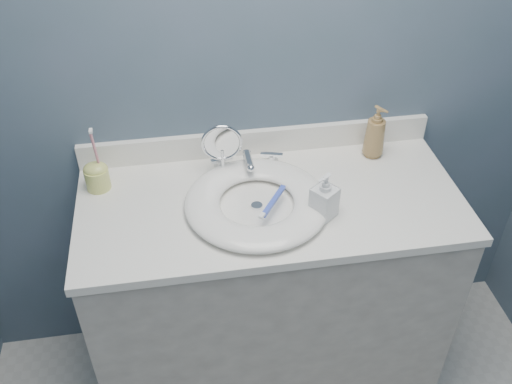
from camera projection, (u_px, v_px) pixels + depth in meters
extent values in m
cube|color=#445866|center=(257.00, 68.00, 1.82)|extent=(2.20, 0.02, 2.40)
cube|color=beige|center=(269.00, 294.00, 2.09)|extent=(1.20, 0.55, 0.85)
cube|color=white|center=(271.00, 203.00, 1.82)|extent=(1.22, 0.57, 0.03)
cube|color=white|center=(257.00, 141.00, 1.98)|extent=(1.22, 0.02, 0.09)
cylinder|color=silver|center=(257.00, 206.00, 1.77)|extent=(0.04, 0.04, 0.01)
cube|color=silver|center=(247.00, 166.00, 1.93)|extent=(0.22, 0.05, 0.01)
cylinder|color=silver|center=(247.00, 159.00, 1.92)|extent=(0.03, 0.03, 0.06)
cylinder|color=silver|center=(249.00, 160.00, 1.86)|extent=(0.02, 0.09, 0.02)
sphere|color=silver|center=(251.00, 168.00, 1.83)|extent=(0.03, 0.03, 0.03)
cylinder|color=silver|center=(222.00, 164.00, 1.91)|extent=(0.02, 0.02, 0.03)
cube|color=silver|center=(222.00, 159.00, 1.90)|extent=(0.08, 0.03, 0.01)
cylinder|color=silver|center=(272.00, 160.00, 1.93)|extent=(0.02, 0.02, 0.03)
cube|color=silver|center=(272.00, 155.00, 1.92)|extent=(0.08, 0.03, 0.01)
cylinder|color=silver|center=(223.00, 174.00, 1.90)|extent=(0.08, 0.08, 0.01)
cylinder|color=silver|center=(223.00, 162.00, 1.87)|extent=(0.01, 0.01, 0.10)
torus|color=silver|center=(222.00, 143.00, 1.82)|extent=(0.13, 0.02, 0.13)
cylinder|color=white|center=(222.00, 143.00, 1.82)|extent=(0.11, 0.01, 0.11)
imported|color=olive|center=(375.00, 132.00, 1.94)|extent=(0.10, 0.10, 0.19)
imported|color=silver|center=(325.00, 196.00, 1.70)|extent=(0.10, 0.10, 0.15)
cylinder|color=#CBD168|center=(97.00, 179.00, 1.83)|extent=(0.08, 0.08, 0.07)
ellipsoid|color=#CBD168|center=(95.00, 169.00, 1.81)|extent=(0.08, 0.07, 0.05)
cylinder|color=#D27786|center=(95.00, 151.00, 1.76)|extent=(0.01, 0.03, 0.15)
cube|color=white|center=(91.00, 131.00, 1.71)|extent=(0.01, 0.02, 0.01)
cube|color=blue|center=(274.00, 201.00, 1.73)|extent=(0.10, 0.14, 0.01)
cube|color=white|center=(262.00, 216.00, 1.67)|extent=(0.02, 0.03, 0.01)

